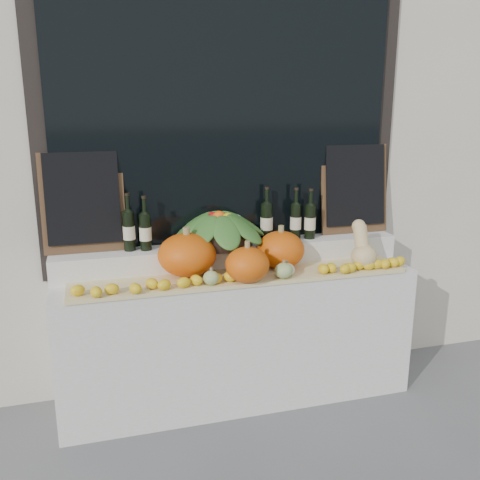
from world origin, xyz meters
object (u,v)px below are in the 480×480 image
object	(u,v)px
wine_bottle_tall	(267,221)
pumpkin_left	(187,255)
produce_bowl	(219,228)
butternut_squash	(363,249)
pumpkin_right	(281,250)

from	to	relation	value
wine_bottle_tall	pumpkin_left	bearing A→B (deg)	-160.81
produce_bowl	pumpkin_left	bearing A→B (deg)	-146.37
pumpkin_left	produce_bowl	xyz separation A→B (m)	(0.24, 0.16, 0.11)
butternut_squash	wine_bottle_tall	distance (m)	0.66
pumpkin_right	butternut_squash	xyz separation A→B (m)	(0.52, -0.13, -0.00)
butternut_squash	pumpkin_left	bearing A→B (deg)	173.09
pumpkin_left	pumpkin_right	world-z (taller)	pumpkin_left
pumpkin_left	pumpkin_right	bearing A→B (deg)	-0.62
pumpkin_left	wine_bottle_tall	world-z (taller)	wine_bottle_tall
pumpkin_left	butternut_squash	xyz separation A→B (m)	(1.13, -0.14, -0.01)
produce_bowl	wine_bottle_tall	bearing A→B (deg)	6.72
pumpkin_right	wine_bottle_tall	distance (m)	0.25
pumpkin_left	butternut_squash	distance (m)	1.13
pumpkin_right	pumpkin_left	bearing A→B (deg)	179.38
pumpkin_right	produce_bowl	bearing A→B (deg)	155.11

